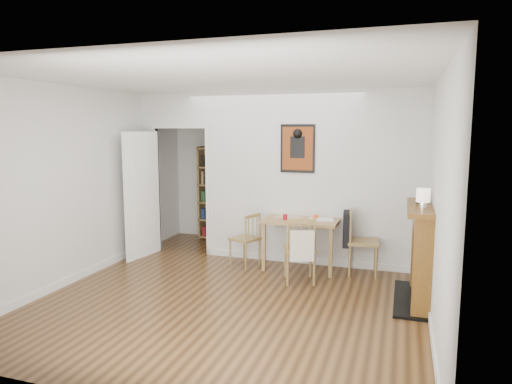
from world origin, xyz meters
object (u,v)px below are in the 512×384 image
(red_glass, at_px, (285,217))
(ceramic_jar_a, at_px, (420,199))
(chair_right, at_px, (362,241))
(fireplace, at_px, (422,251))
(dining_table, at_px, (301,225))
(mantel_lamp, at_px, (423,197))
(chair_front, at_px, (300,249))
(ceramic_jar_b, at_px, (422,197))
(notebook, at_px, (321,219))
(bookshelf, at_px, (218,194))
(chair_left, at_px, (245,239))
(orange_fruit, at_px, (315,217))

(red_glass, xyz_separation_m, ceramic_jar_a, (1.80, -0.58, 0.43))
(chair_right, relative_size, fireplace, 0.74)
(dining_table, height_order, mantel_lamp, mantel_lamp)
(chair_front, xyz_separation_m, red_glass, (-0.33, 0.48, 0.32))
(ceramic_jar_a, relative_size, ceramic_jar_b, 0.97)
(ceramic_jar_b, bearing_deg, notebook, 156.11)
(dining_table, relative_size, ceramic_jar_b, 9.80)
(chair_right, distance_m, fireplace, 1.14)
(bookshelf, height_order, ceramic_jar_b, bookshelf)
(dining_table, distance_m, ceramic_jar_b, 1.81)
(ceramic_jar_a, bearing_deg, bookshelf, 149.69)
(chair_right, relative_size, red_glass, 11.14)
(chair_right, distance_m, bookshelf, 3.05)
(dining_table, height_order, chair_right, chair_right)
(notebook, bearing_deg, ceramic_jar_b, -23.89)
(chair_left, relative_size, ceramic_jar_b, 7.29)
(chair_left, relative_size, ceramic_jar_a, 7.51)
(dining_table, xyz_separation_m, chair_front, (0.12, -0.60, -0.19))
(notebook, distance_m, ceramic_jar_b, 1.52)
(chair_left, distance_m, notebook, 1.18)
(ceramic_jar_a, bearing_deg, mantel_lamp, -87.96)
(chair_front, xyz_separation_m, ceramic_jar_b, (1.50, 0.03, 0.76))
(notebook, bearing_deg, ceramic_jar_a, -29.08)
(fireplace, bearing_deg, orange_fruit, 148.06)
(fireplace, height_order, red_glass, fireplace)
(dining_table, xyz_separation_m, ceramic_jar_b, (1.62, -0.57, 0.57))
(bookshelf, xyz_separation_m, red_glass, (1.64, -1.43, -0.07))
(dining_table, xyz_separation_m, notebook, (0.29, 0.02, 0.10))
(fireplace, xyz_separation_m, ceramic_jar_b, (-0.02, 0.27, 0.60))
(dining_table, bearing_deg, orange_fruit, 15.58)
(dining_table, bearing_deg, ceramic_jar_a, -23.86)
(dining_table, relative_size, notebook, 3.24)
(ceramic_jar_b, bearing_deg, red_glass, 166.33)
(fireplace, xyz_separation_m, red_glass, (-1.85, 0.72, 0.16))
(ceramic_jar_b, bearing_deg, bookshelf, 151.59)
(red_glass, relative_size, ceramic_jar_a, 0.77)
(chair_right, bearing_deg, ceramic_jar_a, -43.78)
(mantel_lamp, bearing_deg, chair_front, 160.28)
(orange_fruit, relative_size, ceramic_jar_b, 0.66)
(chair_front, distance_m, ceramic_jar_b, 1.69)
(chair_right, height_order, ceramic_jar_b, ceramic_jar_b)
(chair_right, xyz_separation_m, chair_front, (-0.75, -0.59, -0.02))
(red_glass, distance_m, notebook, 0.52)
(dining_table, distance_m, fireplace, 1.84)
(bookshelf, xyz_separation_m, ceramic_jar_b, (3.47, -1.88, 0.37))
(chair_front, distance_m, notebook, 0.71)
(dining_table, relative_size, chair_left, 1.34)
(dining_table, height_order, red_glass, red_glass)
(chair_right, relative_size, orange_fruit, 12.58)
(fireplace, xyz_separation_m, orange_fruit, (-1.44, 0.90, 0.16))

